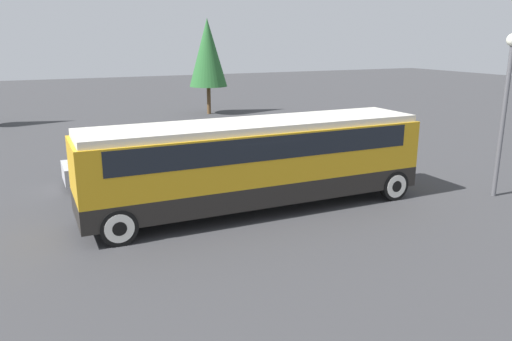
% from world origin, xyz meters
% --- Properties ---
extents(ground_plane, '(120.00, 120.00, 0.00)m').
position_xyz_m(ground_plane, '(0.00, 0.00, 0.00)').
color(ground_plane, '#38383A').
extents(tour_bus, '(11.27, 2.55, 2.94)m').
position_xyz_m(tour_bus, '(0.10, 0.00, 1.78)').
color(tour_bus, black).
rests_on(tour_bus, ground_plane).
extents(parked_car_near, '(4.18, 1.90, 1.42)m').
position_xyz_m(parked_car_near, '(-3.53, 5.10, 0.71)').
color(parked_car_near, '#BCBCC1').
rests_on(parked_car_near, ground_plane).
extents(parked_car_mid, '(4.07, 1.82, 1.43)m').
position_xyz_m(parked_car_mid, '(0.01, 7.59, 0.71)').
color(parked_car_mid, black).
rests_on(parked_car_mid, ground_plane).
extents(lamp_post, '(0.44, 0.44, 5.65)m').
position_xyz_m(lamp_post, '(8.37, -2.27, 3.71)').
color(lamp_post, '#515156').
rests_on(lamp_post, ground_plane).
extents(tree_left, '(2.75, 2.75, 6.87)m').
position_xyz_m(tree_left, '(5.81, 20.88, 4.43)').
color(tree_left, brown).
rests_on(tree_left, ground_plane).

